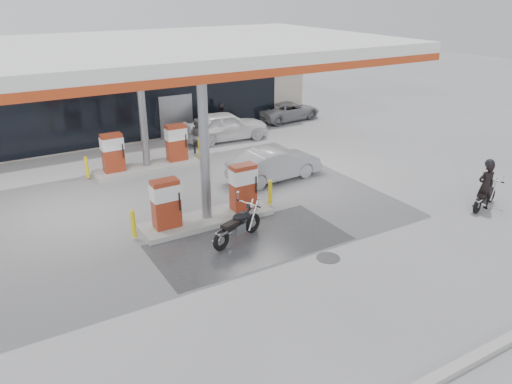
# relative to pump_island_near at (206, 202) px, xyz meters

# --- Properties ---
(ground) EXTENTS (90.00, 90.00, 0.00)m
(ground) POSITION_rel_pump_island_near_xyz_m (0.00, -2.00, -0.71)
(ground) COLOR gray
(ground) RESTS_ON ground
(wet_patch) EXTENTS (6.00, 3.00, 0.00)m
(wet_patch) POSITION_rel_pump_island_near_xyz_m (0.50, -2.00, -0.71)
(wet_patch) COLOR #4C4C4F
(wet_patch) RESTS_ON ground
(drain_cover) EXTENTS (0.70, 0.70, 0.01)m
(drain_cover) POSITION_rel_pump_island_near_xyz_m (2.00, -4.00, -0.71)
(drain_cover) COLOR #38383A
(drain_cover) RESTS_ON ground
(store_building) EXTENTS (22.00, 8.22, 4.00)m
(store_building) POSITION_rel_pump_island_near_xyz_m (0.01, 13.94, 1.30)
(store_building) COLOR beige
(store_building) RESTS_ON ground
(canopy) EXTENTS (16.00, 10.02, 5.51)m
(canopy) POSITION_rel_pump_island_near_xyz_m (0.00, 3.00, 4.56)
(canopy) COLOR silver
(canopy) RESTS_ON ground
(pump_island_near) EXTENTS (5.14, 1.30, 1.78)m
(pump_island_near) POSITION_rel_pump_island_near_xyz_m (0.00, 0.00, 0.00)
(pump_island_near) COLOR #9E9E99
(pump_island_near) RESTS_ON ground
(pump_island_far) EXTENTS (5.14, 1.30, 1.78)m
(pump_island_far) POSITION_rel_pump_island_near_xyz_m (0.00, 6.00, 0.00)
(pump_island_far) COLOR #9E9E99
(pump_island_far) RESTS_ON ground
(main_motorcycle) EXTENTS (1.81, 0.79, 0.95)m
(main_motorcycle) POSITION_rel_pump_island_near_xyz_m (9.04, -3.99, -0.29)
(main_motorcycle) COLOR black
(main_motorcycle) RESTS_ON ground
(biker_main) EXTENTS (0.73, 0.57, 1.76)m
(biker_main) POSITION_rel_pump_island_near_xyz_m (8.86, -4.04, 0.17)
(biker_main) COLOR black
(biker_main) RESTS_ON ground
(parked_motorcycle) EXTENTS (2.07, 1.04, 1.11)m
(parked_motorcycle) POSITION_rel_pump_island_near_xyz_m (0.26, -1.70, -0.22)
(parked_motorcycle) COLOR black
(parked_motorcycle) RESTS_ON ground
(sedan_white) EXTENTS (4.50, 2.15, 1.48)m
(sedan_white) POSITION_rel_pump_island_near_xyz_m (4.97, 8.20, 0.03)
(sedan_white) COLOR white
(sedan_white) RESTS_ON ground
(attendant) EXTENTS (0.90, 0.99, 1.66)m
(attendant) POSITION_rel_pump_island_near_xyz_m (2.85, 7.00, 0.12)
(attendant) COLOR #5E5E63
(attendant) RESTS_ON ground
(hatchback_silver) EXTENTS (4.04, 1.63, 1.30)m
(hatchback_silver) POSITION_rel_pump_island_near_xyz_m (4.10, 2.20, -0.06)
(hatchback_silver) COLOR #9FA0A6
(hatchback_silver) RESTS_ON ground
(parked_car_right) EXTENTS (4.19, 2.26, 1.12)m
(parked_car_right) POSITION_rel_pump_island_near_xyz_m (10.00, 10.00, -0.15)
(parked_car_right) COLOR gray
(parked_car_right) RESTS_ON ground
(biker_walking) EXTENTS (0.98, 0.81, 1.57)m
(biker_walking) POSITION_rel_pump_island_near_xyz_m (5.31, 9.34, 0.07)
(biker_walking) COLOR black
(biker_walking) RESTS_ON ground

